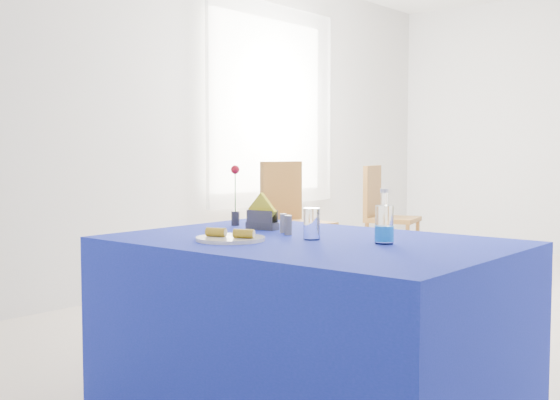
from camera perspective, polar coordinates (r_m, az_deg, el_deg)
The scene contains 15 objects.
floor at distance 4.76m, azimuth 15.96°, elevation -9.79°, with size 7.00×7.00×0.00m, color #C2B4A1.
room_shell at distance 4.66m, azimuth 16.38°, elevation 11.56°, with size 7.00×7.00×7.00m.
window_pane at distance 6.64m, azimuth -0.95°, elevation 7.70°, with size 0.04×1.50×1.60m, color white.
curtain at distance 6.60m, azimuth -0.48°, elevation 7.72°, with size 0.04×1.75×1.85m, color white.
plate at distance 2.85m, azimuth -4.04°, elevation -3.16°, with size 0.28×0.28×0.01m, color silver.
drinking_glass at distance 2.87m, azimuth 2.59°, elevation -1.95°, with size 0.07×0.07×0.13m, color white.
salt_shaker at distance 3.10m, azimuth 0.26°, elevation -1.90°, with size 0.03×0.03×0.09m, color slate.
pepper_shaker at distance 3.02m, azimuth 0.66°, elevation -2.06°, with size 0.03×0.03×0.09m, color slate.
blue_table at distance 2.95m, azimuth 2.41°, elevation -10.54°, with size 1.60×1.10×0.76m.
water_bottle at distance 2.77m, azimuth 8.47°, elevation -2.08°, with size 0.07×0.07×0.21m.
napkin_holder at distance 3.23m, azimuth -1.45°, elevation -1.55°, with size 0.16×0.08×0.17m.
rose_vase at distance 3.40m, azimuth -3.66°, elevation 0.19°, with size 0.04×0.04×0.29m.
chair_win_a at distance 5.87m, azimuth 0.92°, elevation -1.13°, with size 0.50×0.50×1.03m.
chair_win_b at distance 6.60m, azimuth 8.40°, elevation -0.83°, with size 0.54×0.54×0.99m.
banana_pieces at distance 2.83m, azimuth -4.08°, elevation -2.68°, with size 0.21×0.10×0.04m.
Camera 1 is at (1.83, -4.25, 1.12)m, focal length 45.00 mm.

